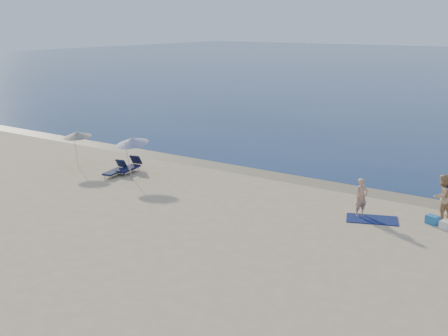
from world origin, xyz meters
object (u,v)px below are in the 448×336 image
Objects in this scene: person_right at (442,197)px; blue_cooler at (433,220)px; person_left at (361,198)px; umbrella_near at (132,141)px.

person_right is 3.83× the size of blue_cooler.
umbrella_near reaches higher than person_left.
person_left is 2.84m from blue_cooler.
person_right is 14.77m from umbrella_near.
blue_cooler is (-0.07, -0.84, -0.75)m from person_right.
person_left is 3.17m from person_right.
umbrella_near reaches higher than person_right.
person_left reaches higher than blue_cooler.
person_right reaches higher than person_left.
umbrella_near is at bearing -54.10° from person_right.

